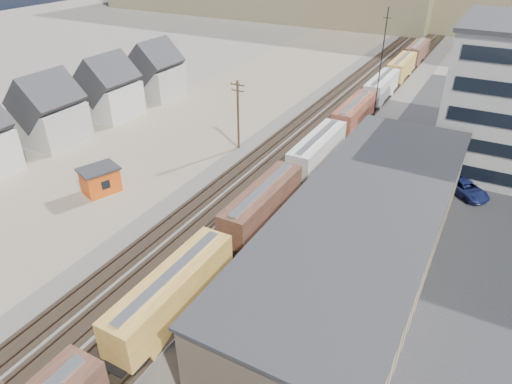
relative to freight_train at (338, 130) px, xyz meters
The scene contains 11 objects.
ballast_bed 4.80m from the freight_train, 165.53° to the left, with size 18.00×200.00×0.06m, color #4C4742.
dirt_yard 25.60m from the freight_train, 159.24° to the right, with size 24.00×180.00×0.03m, color #86735C.
asphalt_lot 23.14m from the freight_train, 37.61° to the right, with size 26.00×120.00×0.04m, color #232326.
rail_tracks 5.20m from the freight_train, 167.30° to the left, with size 11.40×200.00×0.24m.
freight_train is the anchor object (origin of this frame).
warehouse 26.51m from the freight_train, 65.04° to the right, with size 12.40×40.40×7.25m.
utility_pole_north 14.38m from the freight_train, 150.29° to the right, with size 2.20×0.32×10.00m.
radio_mast 12.86m from the freight_train, 78.67° to the left, with size 1.20×0.16×18.00m.
townhouse_row 44.81m from the freight_train, 147.57° to the right, with size 8.15×68.16×10.47m.
maintenance_shed 32.93m from the freight_train, 128.54° to the right, with size 4.72×5.31×3.22m.
parked_car_blue 19.11m from the freight_train, 16.11° to the right, with size 2.79×6.04×1.68m, color navy.
Camera 1 is at (22.74, -9.67, 28.05)m, focal length 32.00 mm.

